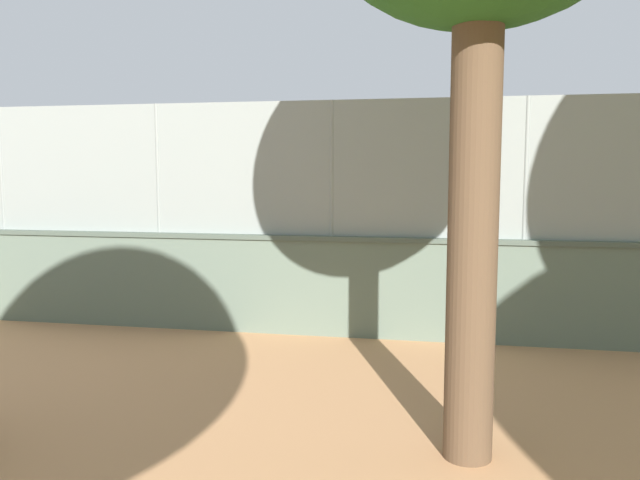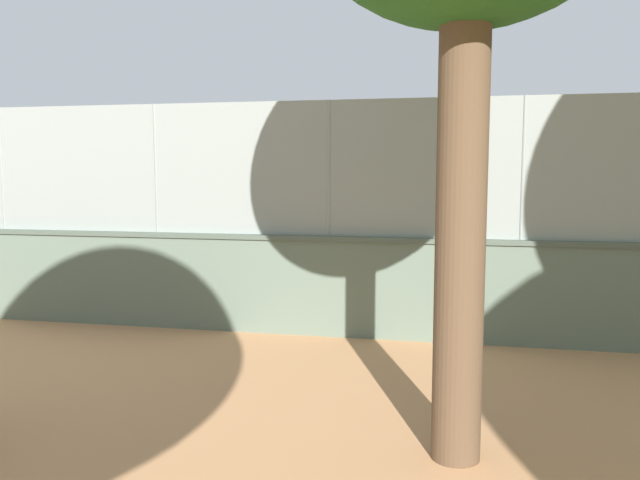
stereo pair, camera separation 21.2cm
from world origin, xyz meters
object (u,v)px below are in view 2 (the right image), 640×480
at_px(player_foreground_swinging, 470,236).
at_px(player_near_wall_returning, 394,256).
at_px(player_crossing_court, 93,247).
at_px(sports_ball, 423,275).

height_order(player_foreground_swinging, player_near_wall_returning, player_foreground_swinging).
xyz_separation_m(player_crossing_court, player_near_wall_returning, (-7.59, -0.12, -0.03)).
bearing_deg(player_crossing_court, sports_ball, -161.16).
bearing_deg(player_foreground_swinging, player_near_wall_returning, 65.97).
relative_size(player_foreground_swinging, player_crossing_court, 1.09).
xyz_separation_m(player_foreground_swinging, player_near_wall_returning, (1.69, 3.78, -0.13)).
xyz_separation_m(player_foreground_swinging, player_crossing_court, (9.28, 3.90, -0.10)).
bearing_deg(player_near_wall_returning, player_foreground_swinging, -114.03).
relative_size(player_foreground_swinging, sports_ball, 24.49).
height_order(player_crossing_court, sports_ball, player_crossing_court).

